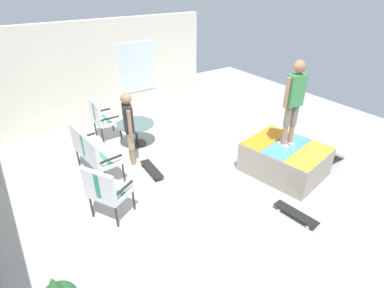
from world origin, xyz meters
name	(u,v)px	position (x,y,z in m)	size (l,w,h in m)	color
ground_plane	(200,171)	(0.00, 0.00, -0.05)	(12.00, 12.00, 0.10)	#B2B2AD
house_facade	(107,71)	(3.80, 0.49, 1.35)	(0.23, 6.00, 2.71)	silver
skate_ramp	(285,159)	(-1.08, -1.42, 0.33)	(1.86, 2.34, 0.66)	gray
patio_bench	(92,150)	(1.08, 1.94, 0.62)	(1.30, 0.67, 1.02)	#2D2823
patio_chair_near_house	(101,116)	(2.57, 1.20, 0.61)	(0.62, 0.55, 1.02)	#2D2823
patio_chair_by_wall	(105,189)	(-0.30, 2.17, 0.61)	(0.81, 0.78, 1.02)	#2D2823
patio_table	(136,130)	(1.80, 0.64, 0.40)	(0.90, 0.90, 0.57)	#2D2823
person_watching	(129,125)	(1.03, 1.11, 0.96)	(0.47, 0.31, 1.65)	silver
person_skater	(294,98)	(-1.05, -1.39, 1.67)	(0.28, 0.48, 1.73)	silver
skateboard_by_bench	(152,169)	(0.49, 0.93, 0.08)	(0.81, 0.24, 0.10)	black
skateboard_spare	(296,214)	(-2.15, -0.49, 0.08)	(0.82, 0.29, 0.10)	black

